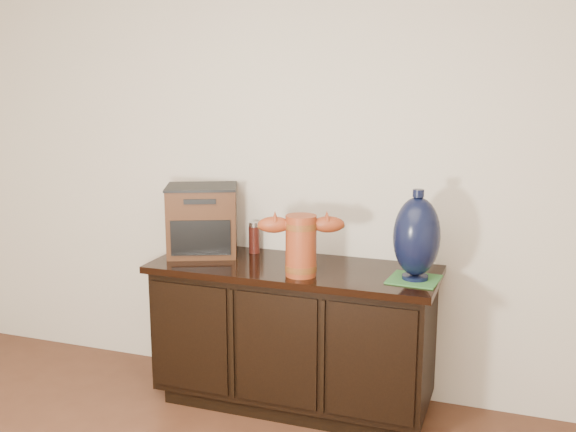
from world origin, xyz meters
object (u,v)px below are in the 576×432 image
at_px(tv_radio, 202,220).
at_px(spray_can, 254,238).
at_px(terracotta_vessel, 301,242).
at_px(sideboard, 293,334).
at_px(lamp_base, 417,237).

xyz_separation_m(tv_radio, spray_can, (0.25, 0.11, -0.10)).
bearing_deg(spray_can, terracotta_vessel, -40.54).
bearing_deg(terracotta_vessel, sideboard, 100.08).
height_order(sideboard, spray_can, spray_can).
bearing_deg(tv_radio, terracotta_vessel, -41.18).
relative_size(terracotta_vessel, spray_can, 2.44).
height_order(sideboard, terracotta_vessel, terracotta_vessel).
bearing_deg(sideboard, tv_radio, 173.53).
distance_m(sideboard, terracotta_vessel, 0.56).
xyz_separation_m(terracotta_vessel, tv_radio, (-0.63, 0.21, 0.02)).
xyz_separation_m(sideboard, terracotta_vessel, (0.09, -0.15, 0.54)).
bearing_deg(lamp_base, tv_radio, 175.18).
height_order(sideboard, lamp_base, lamp_base).
height_order(terracotta_vessel, spray_can, terracotta_vessel).
relative_size(sideboard, spray_can, 8.58).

